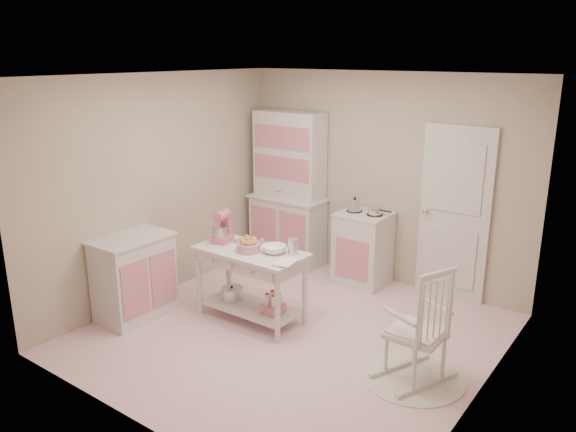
# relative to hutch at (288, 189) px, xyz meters

# --- Properties ---
(room_shell) EXTENTS (3.84, 3.84, 2.62)m
(room_shell) POSITION_rel_hutch_xyz_m (1.28, -1.66, 0.61)
(room_shell) COLOR pink
(room_shell) RESTS_ON ground
(door) EXTENTS (0.82, 0.05, 2.04)m
(door) POSITION_rel_hutch_xyz_m (2.23, 0.21, -0.02)
(door) COLOR silver
(door) RESTS_ON ground
(hutch) EXTENTS (1.06, 0.50, 2.08)m
(hutch) POSITION_rel_hutch_xyz_m (0.00, 0.00, 0.00)
(hutch) COLOR silver
(hutch) RESTS_ON ground
(stove) EXTENTS (0.62, 0.57, 0.92)m
(stove) POSITION_rel_hutch_xyz_m (1.20, -0.05, -0.58)
(stove) COLOR silver
(stove) RESTS_ON ground
(base_cabinet) EXTENTS (0.54, 0.84, 0.92)m
(base_cabinet) POSITION_rel_hutch_xyz_m (-0.35, -2.34, -0.58)
(base_cabinet) COLOR silver
(base_cabinet) RESTS_ON ground
(lace_rug) EXTENTS (0.92, 0.92, 0.01)m
(lace_rug) POSITION_rel_hutch_xyz_m (2.63, -1.69, -1.03)
(lace_rug) COLOR white
(lace_rug) RESTS_ON ground
(rocking_chair) EXTENTS (0.72, 0.85, 1.10)m
(rocking_chair) POSITION_rel_hutch_xyz_m (2.63, -1.69, -0.49)
(rocking_chair) COLOR silver
(rocking_chair) RESTS_ON ground
(work_table) EXTENTS (1.20, 0.60, 0.80)m
(work_table) POSITION_rel_hutch_xyz_m (0.72, -1.65, -0.64)
(work_table) COLOR silver
(work_table) RESTS_ON ground
(stand_mixer) EXTENTS (0.27, 0.32, 0.34)m
(stand_mixer) POSITION_rel_hutch_xyz_m (0.30, -1.63, -0.07)
(stand_mixer) COLOR #D15873
(stand_mixer) RESTS_ON work_table
(cookie_tray) EXTENTS (0.34, 0.24, 0.02)m
(cookie_tray) POSITION_rel_hutch_xyz_m (0.57, -1.47, -0.23)
(cookie_tray) COLOR silver
(cookie_tray) RESTS_ON work_table
(bread_basket) EXTENTS (0.25, 0.25, 0.09)m
(bread_basket) POSITION_rel_hutch_xyz_m (0.74, -1.70, -0.19)
(bread_basket) COLOR #D27890
(bread_basket) RESTS_ON work_table
(mixing_bowl) EXTENTS (0.26, 0.26, 0.08)m
(mixing_bowl) POSITION_rel_hutch_xyz_m (0.98, -1.57, -0.20)
(mixing_bowl) COLOR white
(mixing_bowl) RESTS_ON work_table
(metal_pitcher) EXTENTS (0.10, 0.10, 0.17)m
(metal_pitcher) POSITION_rel_hutch_xyz_m (1.16, -1.49, -0.16)
(metal_pitcher) COLOR silver
(metal_pitcher) RESTS_ON work_table
(recipe_book) EXTENTS (0.22, 0.27, 0.02)m
(recipe_book) POSITION_rel_hutch_xyz_m (1.17, -1.77, -0.23)
(recipe_book) COLOR white
(recipe_book) RESTS_ON work_table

